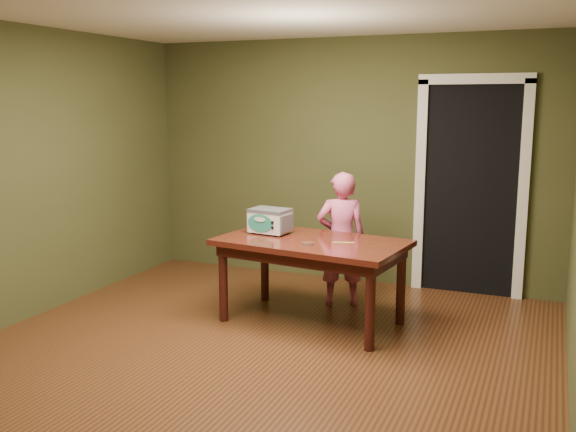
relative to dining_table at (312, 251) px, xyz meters
The scene contains 8 objects.
floor 1.22m from the dining_table, 98.56° to the right, with size 5.00×5.00×0.00m, color brown.
room_shell 1.48m from the dining_table, 98.56° to the right, with size 4.52×5.02×2.61m.
doorway 2.14m from the dining_table, 56.89° to the left, with size 1.10×0.66×2.25m.
dining_table is the anchor object (origin of this frame).
toy_oven 0.52m from the dining_table, 165.60° to the left, with size 0.39×0.29×0.23m.
baking_pan 0.23m from the dining_table, 79.36° to the right, with size 0.10×0.10×0.02m.
spatula 0.31m from the dining_table, ahead, with size 0.18×0.03×0.01m, color tan.
child 0.61m from the dining_table, 82.89° to the left, with size 0.47×0.31×1.29m, color #D65889.
Camera 1 is at (2.06, -4.08, 1.95)m, focal length 40.00 mm.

